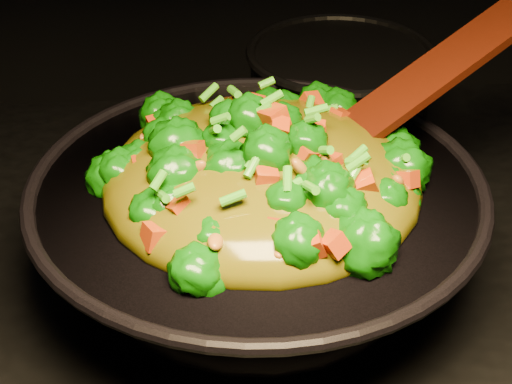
{
  "coord_description": "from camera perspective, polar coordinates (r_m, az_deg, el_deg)",
  "views": [
    {
      "loc": [
        -0.07,
        -0.56,
        1.42
      ],
      "look_at": [
        -0.01,
        0.05,
        1.0
      ],
      "focal_mm": 55.0,
      "sensor_mm": 36.0,
      "label": 1
    }
  ],
  "objects": [
    {
      "name": "wok",
      "position": [
        0.76,
        0.07,
        -3.12
      ],
      "size": [
        0.51,
        0.51,
        0.12
      ],
      "primitive_type": null,
      "rotation": [
        0.0,
        0.0,
        -0.24
      ],
      "color": "black",
      "rests_on": "stovetop"
    },
    {
      "name": "stir_fry",
      "position": [
        0.7,
        0.42,
        3.87
      ],
      "size": [
        0.33,
        0.33,
        0.1
      ],
      "primitive_type": null,
      "rotation": [
        0.0,
        0.0,
        0.12
      ],
      "color": "#0D5706",
      "rests_on": "wok"
    },
    {
      "name": "spatula",
      "position": [
        0.78,
        10.86,
        7.02
      ],
      "size": [
        0.31,
        0.18,
        0.14
      ],
      "primitive_type": "cube",
      "rotation": [
        0.0,
        -0.38,
        0.44
      ],
      "color": "#3B1108",
      "rests_on": "wok"
    },
    {
      "name": "back_pot",
      "position": [
        1.01,
        6.04,
        7.0
      ],
      "size": [
        0.27,
        0.27,
        0.13
      ],
      "primitive_type": "cylinder",
      "rotation": [
        0.0,
        0.0,
        0.22
      ],
      "color": "black",
      "rests_on": "stovetop"
    }
  ]
}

